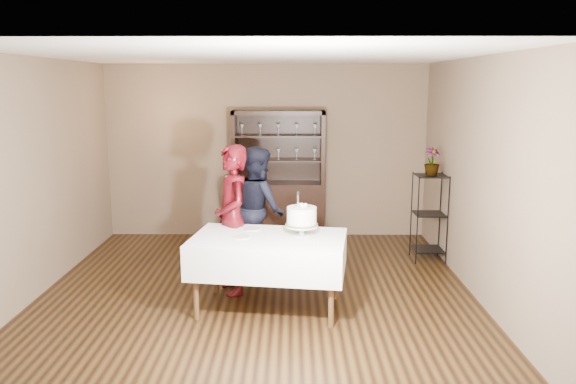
{
  "coord_description": "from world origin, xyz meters",
  "views": [
    {
      "loc": [
        0.4,
        -6.27,
        2.4
      ],
      "look_at": [
        0.36,
        0.1,
        1.16
      ],
      "focal_mm": 35.0,
      "sensor_mm": 36.0,
      "label": 1
    }
  ],
  "objects_px": {
    "plant_etagere": "(429,214)",
    "potted_plant": "(432,162)",
    "cake_table": "(269,254)",
    "cake": "(302,218)",
    "woman": "(232,220)",
    "china_hutch": "(279,197)",
    "man": "(258,209)"
  },
  "relations": [
    {
      "from": "plant_etagere",
      "to": "woman",
      "type": "xyz_separation_m",
      "value": [
        -2.56,
        -1.22,
        0.21
      ]
    },
    {
      "from": "china_hutch",
      "to": "potted_plant",
      "type": "bearing_deg",
      "value": -27.52
    },
    {
      "from": "plant_etagere",
      "to": "woman",
      "type": "distance_m",
      "value": 2.84
    },
    {
      "from": "china_hutch",
      "to": "man",
      "type": "bearing_deg",
      "value": -99.06
    },
    {
      "from": "china_hutch",
      "to": "plant_etagere",
      "type": "distance_m",
      "value": 2.33
    },
    {
      "from": "plant_etagere",
      "to": "man",
      "type": "height_order",
      "value": "man"
    },
    {
      "from": "man",
      "to": "potted_plant",
      "type": "xyz_separation_m",
      "value": [
        2.31,
        0.37,
        0.56
      ]
    },
    {
      "from": "cake_table",
      "to": "cake",
      "type": "distance_m",
      "value": 0.52
    },
    {
      "from": "man",
      "to": "cake",
      "type": "relative_size",
      "value": 3.34
    },
    {
      "from": "woman",
      "to": "man",
      "type": "relative_size",
      "value": 1.07
    },
    {
      "from": "plant_etagere",
      "to": "cake",
      "type": "bearing_deg",
      "value": -136.57
    },
    {
      "from": "china_hutch",
      "to": "plant_etagere",
      "type": "relative_size",
      "value": 1.67
    },
    {
      "from": "plant_etagere",
      "to": "cake_table",
      "type": "height_order",
      "value": "plant_etagere"
    },
    {
      "from": "woman",
      "to": "plant_etagere",
      "type": "bearing_deg",
      "value": 94.2
    },
    {
      "from": "cake",
      "to": "man",
      "type": "bearing_deg",
      "value": 112.9
    },
    {
      "from": "woman",
      "to": "china_hutch",
      "type": "bearing_deg",
      "value": 146.85
    },
    {
      "from": "plant_etagere",
      "to": "cake",
      "type": "distance_m",
      "value": 2.46
    },
    {
      "from": "woman",
      "to": "man",
      "type": "height_order",
      "value": "woman"
    },
    {
      "from": "plant_etagere",
      "to": "man",
      "type": "relative_size",
      "value": 0.74
    },
    {
      "from": "plant_etagere",
      "to": "man",
      "type": "distance_m",
      "value": 2.35
    },
    {
      "from": "china_hutch",
      "to": "cake",
      "type": "relative_size",
      "value": 4.13
    },
    {
      "from": "cake",
      "to": "plant_etagere",
      "type": "bearing_deg",
      "value": 43.43
    },
    {
      "from": "man",
      "to": "china_hutch",
      "type": "bearing_deg",
      "value": -35.68
    },
    {
      "from": "potted_plant",
      "to": "man",
      "type": "bearing_deg",
      "value": -170.89
    },
    {
      "from": "plant_etagere",
      "to": "potted_plant",
      "type": "relative_size",
      "value": 3.24
    },
    {
      "from": "cake_table",
      "to": "plant_etagere",
      "type": "bearing_deg",
      "value": 39.35
    },
    {
      "from": "woman",
      "to": "potted_plant",
      "type": "xyz_separation_m",
      "value": [
        2.55,
        1.19,
        0.51
      ]
    },
    {
      "from": "cake_table",
      "to": "woman",
      "type": "xyz_separation_m",
      "value": [
        -0.44,
        0.52,
        0.25
      ]
    },
    {
      "from": "plant_etagere",
      "to": "cake",
      "type": "height_order",
      "value": "cake"
    },
    {
      "from": "cake_table",
      "to": "woman",
      "type": "height_order",
      "value": "woman"
    },
    {
      "from": "woman",
      "to": "man",
      "type": "distance_m",
      "value": 0.86
    },
    {
      "from": "woman",
      "to": "cake",
      "type": "relative_size",
      "value": 3.56
    }
  ]
}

